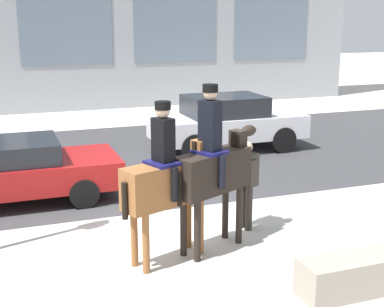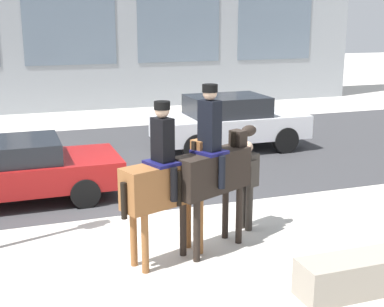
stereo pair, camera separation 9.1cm
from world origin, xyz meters
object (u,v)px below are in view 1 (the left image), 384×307
mounted_horse_companion (214,167)px  street_car_near_lane (7,170)px  street_car_far_lane (227,122)px  mounted_horse_lead (169,179)px  planter_ledge (361,273)px  pedestrian_bystander (246,178)px

mounted_horse_companion → street_car_near_lane: mounted_horse_companion is taller
street_car_far_lane → mounted_horse_lead: bearing=-120.5°
street_car_near_lane → planter_ledge: size_ratio=2.42×
mounted_horse_lead → mounted_horse_companion: (0.79, 0.14, 0.08)m
mounted_horse_lead → planter_ledge: size_ratio=1.37×
mounted_horse_companion → mounted_horse_lead: bearing=164.5°
street_car_near_lane → planter_ledge: (4.51, -5.56, -0.43)m
street_car_near_lane → planter_ledge: street_car_near_lane is taller
mounted_horse_companion → street_car_near_lane: 4.76m
mounted_horse_companion → street_car_near_lane: size_ratio=0.61×
mounted_horse_companion → pedestrian_bystander: (0.86, 0.58, -0.44)m
mounted_horse_companion → street_car_far_lane: bearing=39.5°
street_car_far_lane → planter_ledge: street_car_far_lane is taller
planter_ledge → mounted_horse_lead: bearing=139.5°
pedestrian_bystander → planter_ledge: 2.74m
mounted_horse_lead → street_car_near_lane: bearing=102.1°
mounted_horse_companion → planter_ledge: (1.41, -2.02, -1.14)m
pedestrian_bystander → street_car_far_lane: 5.97m
mounted_horse_lead → street_car_far_lane: size_ratio=0.58×
pedestrian_bystander → planter_ledge: (0.56, -2.59, -0.69)m
street_car_far_lane → pedestrian_bystander: bearing=-110.3°
street_car_near_lane → mounted_horse_lead: bearing=-57.9°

